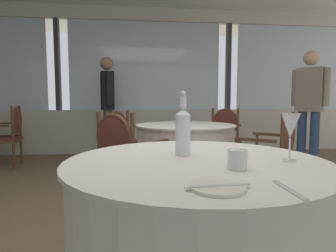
# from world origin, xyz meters

# --- Properties ---
(ground_plane) EXTENTS (13.84, 13.84, 0.00)m
(ground_plane) POSITION_xyz_m (0.00, 0.00, 0.00)
(ground_plane) COLOR #756047
(window_wall_far) EXTENTS (10.65, 0.14, 2.82)m
(window_wall_far) POSITION_xyz_m (0.00, 3.55, 1.13)
(window_wall_far) COLOR beige
(window_wall_far) RESTS_ON ground_plane
(foreground_table) EXTENTS (1.21, 1.21, 0.75)m
(foreground_table) POSITION_xyz_m (0.11, -0.74, 0.38)
(foreground_table) COLOR silver
(foreground_table) RESTS_ON ground_plane
(side_plate) EXTENTS (0.17, 0.17, 0.01)m
(side_plate) POSITION_xyz_m (0.08, -1.18, 0.75)
(side_plate) COLOR silver
(side_plate) RESTS_ON foreground_table
(butter_knife) EXTENTS (0.21, 0.03, 0.00)m
(butter_knife) POSITION_xyz_m (0.08, -1.18, 0.76)
(butter_knife) COLOR silver
(butter_knife) RESTS_ON foreground_table
(dinner_fork) EXTENTS (0.02, 0.19, 0.00)m
(dinner_fork) POSITION_xyz_m (0.29, -1.22, 0.75)
(dinner_fork) COLOR silver
(dinner_fork) RESTS_ON foreground_table
(water_bottle) EXTENTS (0.07, 0.07, 0.32)m
(water_bottle) POSITION_xyz_m (0.06, -0.64, 0.88)
(water_bottle) COLOR white
(water_bottle) RESTS_ON foreground_table
(wine_glass) EXTENTS (0.08, 0.08, 0.22)m
(wine_glass) POSITION_xyz_m (0.52, -0.82, 0.90)
(wine_glass) COLOR white
(wine_glass) RESTS_ON foreground_table
(water_tumbler) EXTENTS (0.08, 0.08, 0.08)m
(water_tumbler) POSITION_xyz_m (0.23, -0.94, 0.79)
(water_tumbler) COLOR white
(water_tumbler) RESTS_ON foreground_table
(dining_chair_0_2) EXTENTS (0.52, 0.58, 0.95)m
(dining_chair_0_2) POSITION_xyz_m (-2.15, 2.50, 0.55)
(dining_chair_0_2) COLOR brown
(dining_chair_0_2) RESTS_ON ground_plane
(background_table_1) EXTENTS (1.16, 1.16, 0.75)m
(background_table_1) POSITION_xyz_m (0.39, 1.18, 0.38)
(background_table_1) COLOR silver
(background_table_1) RESTS_ON ground_plane
(dining_chair_1_0) EXTENTS (0.66, 0.66, 0.92)m
(dining_chair_1_0) POSITION_xyz_m (1.14, 0.51, 0.54)
(dining_chair_1_0) COLOR brown
(dining_chair_1_0) RESTS_ON ground_plane
(dining_chair_1_1) EXTENTS (0.66, 0.66, 0.92)m
(dining_chair_1_1) POSITION_xyz_m (1.06, 1.92, 0.54)
(dining_chair_1_1) COLOR brown
(dining_chair_1_1) RESTS_ON ground_plane
(dining_chair_1_2) EXTENTS (0.66, 0.66, 0.89)m
(dining_chair_1_2) POSITION_xyz_m (-0.36, 1.84, 0.52)
(dining_chair_1_2) COLOR brown
(dining_chair_1_2) RESTS_ON ground_plane
(dining_chair_1_3) EXTENTS (0.66, 0.66, 0.93)m
(dining_chair_1_3) POSITION_xyz_m (-0.28, 0.42, 0.54)
(dining_chair_1_3) COLOR brown
(dining_chair_1_3) RESTS_ON ground_plane
(diner_person_0) EXTENTS (0.27, 0.52, 1.78)m
(diner_person_0) POSITION_xyz_m (-0.69, 2.93, 1.03)
(diner_person_0) COLOR #424C42
(diner_person_0) RESTS_ON ground_plane
(diner_person_1) EXTENTS (0.38, 0.43, 1.77)m
(diner_person_1) POSITION_xyz_m (2.39, 1.89, 1.02)
(diner_person_1) COLOR #334770
(diner_person_1) RESTS_ON ground_plane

